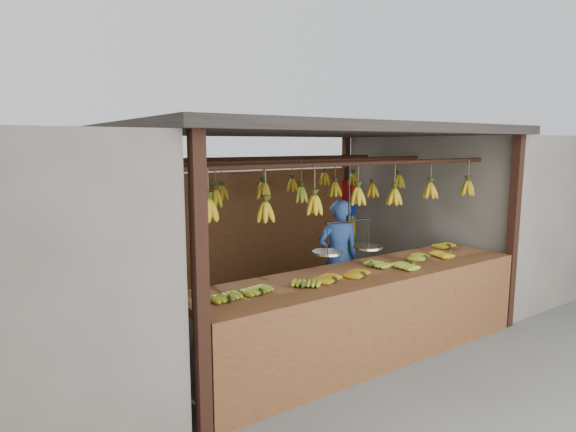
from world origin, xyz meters
TOP-DOWN VIEW (x-y plane):
  - ground at (0.00, 0.00)m, footprint 80.00×80.00m
  - stall at (0.00, 0.33)m, footprint 4.30×3.30m
  - neighbor_right at (3.60, 0.00)m, footprint 3.00×3.00m
  - counter at (-0.01, -1.24)m, footprint 3.86×0.88m
  - hanging_bananas at (0.00, 0.01)m, footprint 3.63×2.25m
  - balance_scale at (-0.15, -1.00)m, footprint 0.80×0.34m
  - vendor at (0.58, -0.01)m, footprint 0.64×0.52m
  - bag_bundles at (1.94, 1.35)m, footprint 0.08×0.26m

SIDE VIEW (x-z plane):
  - ground at x=0.00m, z-range 0.00..0.00m
  - counter at x=-0.01m, z-range 0.24..1.20m
  - vendor at x=0.58m, z-range 0.00..1.50m
  - bag_bundles at x=1.94m, z-range 0.35..1.61m
  - neighbor_right at x=3.60m, z-range 0.00..2.30m
  - balance_scale at x=-0.15m, z-range 0.72..1.61m
  - hanging_bananas at x=0.00m, z-range 1.43..1.82m
  - stall at x=0.00m, z-range 0.77..3.17m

